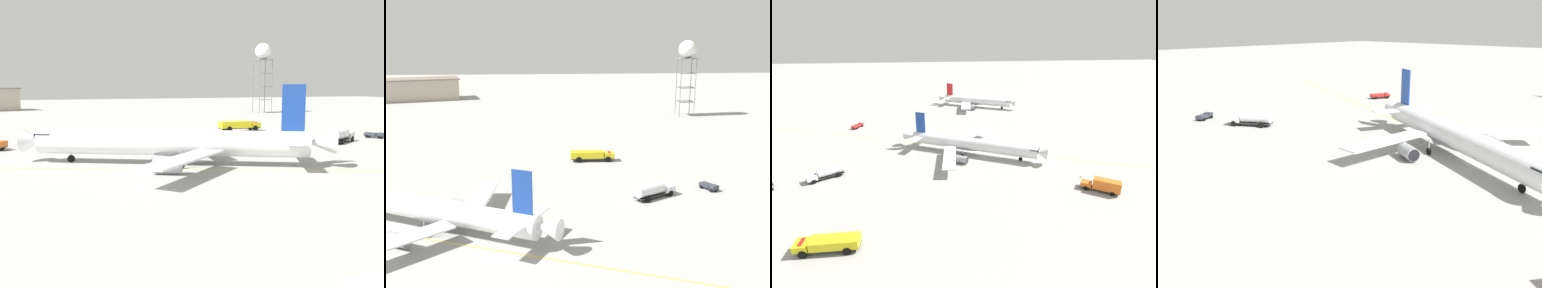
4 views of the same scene
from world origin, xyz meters
The scene contains 10 objects.
ground_plane centered at (0.00, 0.00, 0.00)m, with size 600.00×600.00×0.00m, color #9E9E99.
airliner_main centered at (2.23, -4.05, 3.01)m, with size 32.14×42.04×11.53m.
airliner_secondary centered at (-56.35, 7.58, 2.92)m, with size 30.24×37.03×10.84m.
fuel_tanker_truck centered at (13.21, -42.59, 1.57)m, with size 6.48×8.70×2.87m.
fire_tender_truck centered at (40.19, -33.71, 1.54)m, with size 3.18×10.59×2.50m.
ops_pickup_truck centered at (-28.38, -44.35, 0.81)m, with size 5.51×3.89×1.41m.
catering_truck_truck centered at (28.10, 23.53, 1.67)m, with size 6.75×8.27×3.10m.
taxiway_centreline centered at (-3.29, -7.40, 0.00)m, with size 69.11×163.75×0.01m.
safety_cone_near centered at (21.04, 22.04, 0.28)m, with size 0.36×0.36×0.55m.
safety_cone_mid centered at (22.93, 24.63, 0.28)m, with size 0.36×0.36×0.55m.
Camera 3 is at (80.24, -15.71, 34.47)m, focal length 26.03 mm.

